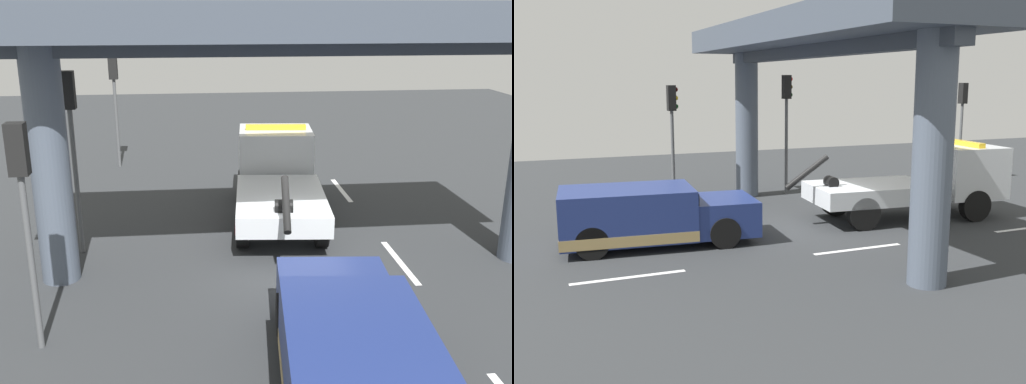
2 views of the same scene
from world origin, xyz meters
TOP-DOWN VIEW (x-y plane):
  - ground_plane at (0.00, 0.00)m, footprint 60.00×40.00m
  - lane_stripe_west at (-6.00, -2.60)m, footprint 2.60×0.16m
  - lane_stripe_mid at (0.00, -2.60)m, footprint 2.60×0.16m
  - tow_truck_white at (4.01, -0.07)m, footprint 7.33×2.92m
  - towed_van_green at (-4.98, 0.01)m, footprint 5.37×2.63m
  - overpass_structure at (-0.06, 0.00)m, footprint 3.60×13.15m
  - traffic_light_near at (-2.98, 5.36)m, footprint 0.39×0.32m
  - traffic_light_far at (1.52, 5.36)m, footprint 0.39×0.32m
  - traffic_light_mid at (10.02, 5.36)m, footprint 0.39×0.32m

SIDE VIEW (x-z plane):
  - ground_plane at x=0.00m, z-range -0.10..0.00m
  - lane_stripe_west at x=-6.00m, z-range 0.00..0.01m
  - lane_stripe_mid at x=0.00m, z-range 0.00..0.01m
  - towed_van_green at x=-4.98m, z-range -0.01..1.57m
  - tow_truck_white at x=4.01m, z-range -0.03..2.43m
  - traffic_light_near at x=-2.98m, z-range 0.97..5.22m
  - traffic_light_mid at x=10.02m, z-range 0.99..5.31m
  - traffic_light_far at x=1.52m, z-range 1.04..5.67m
  - overpass_structure at x=-0.06m, z-range 2.16..8.35m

